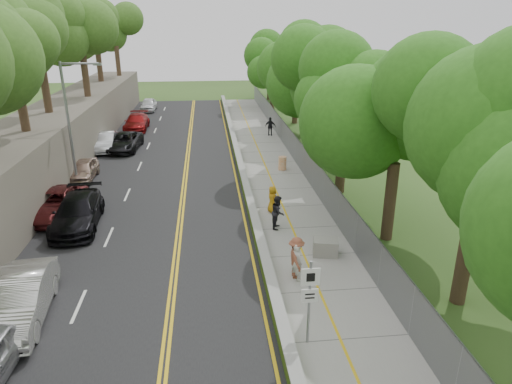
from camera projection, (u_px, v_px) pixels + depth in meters
name	position (u px, v px, depth m)	size (l,w,h in m)	color
ground	(265.00, 295.00, 18.17)	(140.00, 140.00, 0.00)	#33511E
road	(161.00, 179.00, 31.57)	(11.20, 66.00, 0.04)	black
sidewalk	(274.00, 175.00, 32.38)	(4.20, 66.00, 0.05)	gray
jersey_barrier	(242.00, 172.00, 32.05)	(0.42, 66.00, 0.60)	#77CE16
rock_embankment	(34.00, 154.00, 30.05)	(5.00, 66.00, 4.00)	#595147
chainlink_fence	(304.00, 160.00, 32.25)	(0.04, 66.00, 2.00)	slate
trees_embankment	(18.00, 17.00, 27.11)	(6.40, 66.00, 13.00)	#447525
trees_fenceside	(341.00, 73.00, 30.37)	(7.00, 66.00, 14.00)	#347A1D
streetlight	(72.00, 117.00, 28.50)	(2.52, 0.22, 8.00)	gray
signpost	(310.00, 294.00, 14.78)	(0.62, 0.09, 3.10)	gray
construction_barrel	(282.00, 163.00, 33.21)	(0.59, 0.59, 0.97)	#D9620B
concrete_block	(325.00, 247.00, 21.14)	(1.14, 0.86, 0.76)	gray
car_1	(19.00, 300.00, 16.37)	(1.76, 5.05, 1.66)	beige
car_2	(56.00, 203.00, 25.34)	(2.36, 5.12, 1.42)	maroon
car_3	(77.00, 212.00, 23.93)	(2.22, 5.46, 1.58)	black
car_4	(83.00, 170.00, 31.14)	(1.59, 3.95, 1.35)	tan
car_5	(105.00, 142.00, 38.15)	(1.59, 4.56, 1.50)	silver
car_6	(124.00, 142.00, 38.25)	(2.36, 5.12, 1.42)	black
car_7	(137.00, 122.00, 45.29)	(2.16, 5.31, 1.54)	maroon
car_8	(148.00, 105.00, 55.03)	(1.74, 4.33, 1.47)	white
painter_0	(272.00, 199.00, 25.71)	(0.76, 0.49, 1.55)	#BD8212
painter_1	(297.00, 262.00, 18.94)	(0.60, 0.39, 1.64)	silver
painter_2	(278.00, 212.00, 23.70)	(0.86, 0.67, 1.78)	black
painter_3	(296.00, 258.00, 19.07)	(1.19, 0.68, 1.84)	brown
person_far	(270.00, 126.00, 42.98)	(1.02, 0.43, 1.74)	black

